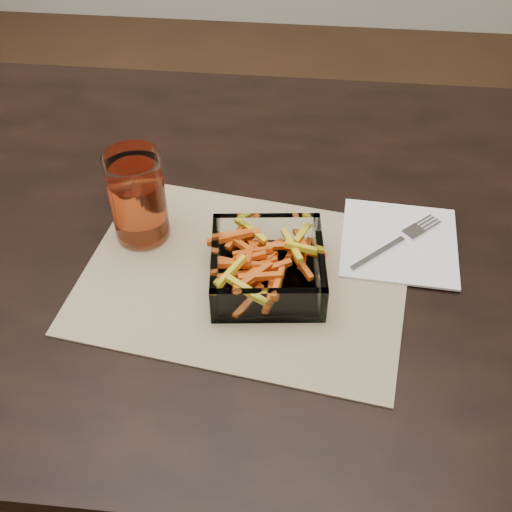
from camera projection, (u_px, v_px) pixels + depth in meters
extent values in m
plane|color=#331E0F|center=(230.00, 457.00, 1.52)|extent=(4.50, 4.50, 0.00)
cube|color=black|center=(216.00, 232.00, 0.99)|extent=(1.60, 0.90, 0.03)
cube|color=tan|center=(245.00, 276.00, 0.91)|extent=(0.49, 0.39, 0.00)
cube|color=white|center=(267.00, 278.00, 0.90)|extent=(0.17, 0.17, 0.01)
cube|color=white|center=(266.00, 231.00, 0.93)|extent=(0.15, 0.03, 0.06)
cube|color=white|center=(269.00, 306.00, 0.83)|extent=(0.15, 0.03, 0.06)
cube|color=white|center=(216.00, 267.00, 0.88)|extent=(0.03, 0.15, 0.06)
cube|color=white|center=(319.00, 266.00, 0.88)|extent=(0.03, 0.15, 0.06)
cylinder|color=white|center=(137.00, 197.00, 0.92)|extent=(0.08, 0.08, 0.14)
cylinder|color=#C1421B|center=(139.00, 206.00, 0.93)|extent=(0.07, 0.07, 0.09)
cube|color=white|center=(399.00, 242.00, 0.95)|extent=(0.18, 0.18, 0.00)
cube|color=silver|center=(378.00, 253.00, 0.93)|extent=(0.08, 0.08, 0.00)
cube|color=silver|center=(414.00, 232.00, 0.96)|extent=(0.04, 0.04, 0.00)
cube|color=silver|center=(423.00, 220.00, 0.98)|extent=(0.03, 0.03, 0.00)
cube|color=silver|center=(427.00, 222.00, 0.98)|extent=(0.03, 0.03, 0.00)
cube|color=silver|center=(430.00, 224.00, 0.97)|extent=(0.03, 0.03, 0.00)
cube|color=silver|center=(433.00, 226.00, 0.97)|extent=(0.03, 0.03, 0.00)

